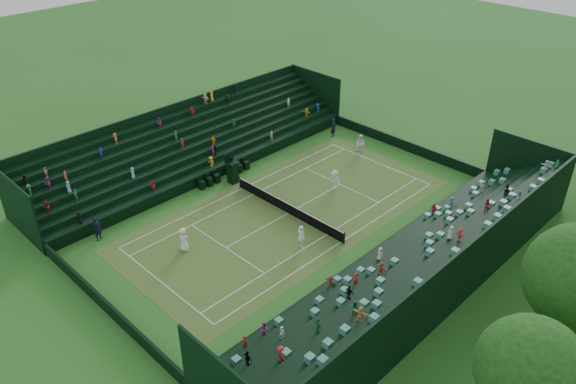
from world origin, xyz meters
name	(u,v)px	position (x,y,z in m)	size (l,w,h in m)	color
ground	(288,214)	(0.00, 0.00, 0.00)	(160.00, 160.00, 0.00)	#2A6B22
court_surface	(288,213)	(0.00, 0.00, 0.01)	(12.97, 26.77, 0.01)	#327928
perimeter_wall_north	(404,145)	(0.00, 15.88, 0.50)	(17.17, 0.20, 1.00)	black
perimeter_wall_south	(107,307)	(0.00, -15.88, 0.50)	(17.17, 0.20, 1.00)	black
perimeter_wall_east	(374,255)	(8.48, 0.00, 0.50)	(0.20, 31.77, 1.00)	black
perimeter_wall_west	(220,171)	(-8.48, 0.00, 0.50)	(0.20, 31.77, 1.00)	black
north_grandstand	(427,270)	(12.66, 0.00, 1.55)	(6.60, 32.00, 4.90)	black
south_grandstand	(190,146)	(-12.66, 0.00, 1.55)	(6.60, 32.00, 4.90)	black
tennis_net	(288,208)	(0.00, 0.00, 0.53)	(11.67, 0.10, 1.06)	black
umpire_chair	(232,169)	(-6.90, 0.15, 1.27)	(0.94, 0.94, 2.97)	black
courtside_chairs	(225,174)	(-7.90, 0.05, 0.42)	(0.51, 5.48, 1.10)	black
player_near_west	(184,239)	(-1.91, -8.64, 0.93)	(0.91, 0.59, 1.86)	white
player_near_east	(301,237)	(3.83, -2.52, 0.95)	(0.70, 0.46, 1.91)	white
player_far_west	(360,144)	(-2.58, 12.35, 0.92)	(0.90, 0.70, 1.85)	white
player_far_east	(334,180)	(0.05, 5.53, 0.89)	(1.15, 0.66, 1.77)	white
line_judge_north	(333,128)	(-6.79, 13.32, 0.97)	(0.71, 0.46, 1.94)	black
line_judge_south	(97,228)	(-7.48, -12.31, 0.97)	(0.71, 0.47, 1.94)	black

